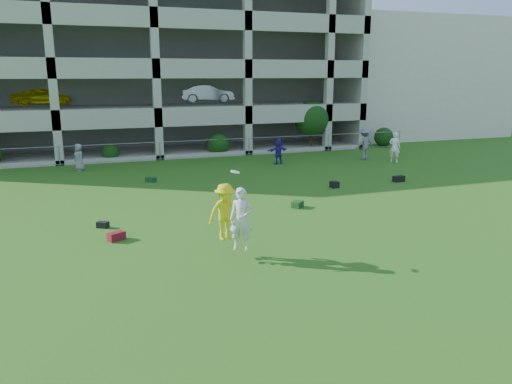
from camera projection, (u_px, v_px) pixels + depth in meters
name	position (u px, v px, depth m)	size (l,w,h in m)	color
ground	(263.00, 263.00, 14.48)	(100.00, 100.00, 0.00)	#235114
stucco_building	(391.00, 78.00, 46.47)	(16.00, 14.00, 10.00)	beige
bystander_c	(79.00, 157.00, 28.20)	(0.76, 0.49, 1.55)	gray
bystander_d	(278.00, 151.00, 30.37)	(1.44, 0.46, 1.55)	#2B2094
bystander_e	(395.00, 147.00, 30.91)	(0.69, 0.45, 1.89)	white
bystander_f	(365.00, 144.00, 31.90)	(1.31, 0.75, 2.02)	slate
bag_red_a	(116.00, 236.00, 16.47)	(0.55, 0.30, 0.28)	#59100F
bag_black_b	(103.00, 225.00, 17.83)	(0.40, 0.25, 0.22)	black
bag_green_c	(298.00, 204.00, 20.53)	(0.50, 0.35, 0.26)	#153613
crate_d	(334.00, 185.00, 24.12)	(0.35, 0.35, 0.30)	black
bag_black_e	(399.00, 179.00, 25.47)	(0.60, 0.30, 0.30)	black
bag_green_g	(151.00, 180.00, 25.39)	(0.50, 0.30, 0.25)	#153A1E
frisbee_contest	(230.00, 214.00, 14.64)	(1.32, 1.34, 2.30)	#D1C912
parking_garage	(139.00, 65.00, 38.50)	(30.00, 14.00, 12.00)	#9E998C
fence	(160.00, 151.00, 31.77)	(36.06, 0.06, 1.20)	gray
shrub_row	(226.00, 133.00, 33.69)	(34.38, 2.52, 3.50)	#163D11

